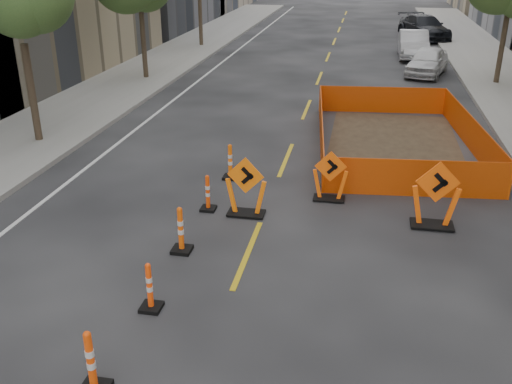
% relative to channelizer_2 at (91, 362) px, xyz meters
% --- Properties ---
extents(ground_plane, '(140.00, 140.00, 0.00)m').
position_rel_channelizer_2_xyz_m(ground_plane, '(1.43, 0.52, -0.55)').
color(ground_plane, black).
extents(sidewalk_left, '(4.00, 90.00, 0.15)m').
position_rel_channelizer_2_xyz_m(sidewalk_left, '(-7.57, 12.52, -0.47)').
color(sidewalk_left, gray).
rests_on(sidewalk_left, ground).
extents(tree_l_b, '(2.80, 2.80, 5.95)m').
position_rel_channelizer_2_xyz_m(tree_l_b, '(-6.97, 10.52, 3.98)').
color(tree_l_b, '#382B1E').
rests_on(tree_l_b, ground).
extents(channelizer_2, '(0.43, 0.43, 1.10)m').
position_rel_channelizer_2_xyz_m(channelizer_2, '(0.00, 0.00, 0.00)').
color(channelizer_2, '#EA4309').
rests_on(channelizer_2, ground).
extents(channelizer_3, '(0.38, 0.38, 0.97)m').
position_rel_channelizer_2_xyz_m(channelizer_3, '(0.09, 2.17, -0.06)').
color(channelizer_3, '#FD430A').
rests_on(channelizer_3, ground).
extents(channelizer_4, '(0.42, 0.42, 1.07)m').
position_rel_channelizer_2_xyz_m(channelizer_4, '(-0.01, 4.33, -0.01)').
color(channelizer_4, '#E64E09').
rests_on(channelizer_4, ground).
extents(channelizer_5, '(0.37, 0.37, 0.95)m').
position_rel_channelizer_2_xyz_m(channelizer_5, '(0.00, 6.50, -0.08)').
color(channelizer_5, '#E54109').
rests_on(channelizer_5, ground).
extents(channelizer_6, '(0.41, 0.41, 1.04)m').
position_rel_channelizer_2_xyz_m(channelizer_6, '(0.08, 8.67, -0.03)').
color(channelizer_6, '#EB5A09').
rests_on(channelizer_6, ground).
extents(chevron_sign_left, '(1.08, 0.71, 1.53)m').
position_rel_channelizer_2_xyz_m(chevron_sign_left, '(1.00, 6.40, 0.22)').
color(chevron_sign_left, orange).
rests_on(chevron_sign_left, ground).
extents(chevron_sign_center, '(0.95, 0.63, 1.36)m').
position_rel_channelizer_2_xyz_m(chevron_sign_center, '(2.96, 7.70, 0.13)').
color(chevron_sign_center, '#FF5A0A').
rests_on(chevron_sign_center, ground).
extents(chevron_sign_right, '(1.15, 0.74, 1.66)m').
position_rel_channelizer_2_xyz_m(chevron_sign_right, '(5.48, 6.60, 0.28)').
color(chevron_sign_right, '#FF560A').
rests_on(chevron_sign_right, ground).
extents(safety_fence, '(5.63, 8.70, 1.03)m').
position_rel_channelizer_2_xyz_m(safety_fence, '(4.78, 12.48, -0.03)').
color(safety_fence, '#F8560D').
rests_on(safety_fence, ground).
extents(parked_car_near, '(2.69, 4.41, 1.40)m').
position_rel_channelizer_2_xyz_m(parked_car_near, '(6.75, 24.29, 0.15)').
color(parked_car_near, silver).
rests_on(parked_car_near, ground).
extents(parked_car_mid, '(1.62, 4.63, 1.52)m').
position_rel_channelizer_2_xyz_m(parked_car_mid, '(6.34, 29.26, 0.21)').
color(parked_car_mid, '#AAAAAF').
rests_on(parked_car_mid, ground).
extents(parked_car_far, '(3.89, 6.00, 1.62)m').
position_rel_channelizer_2_xyz_m(parked_car_far, '(7.52, 36.79, 0.26)').
color(parked_car_far, black).
rests_on(parked_car_far, ground).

